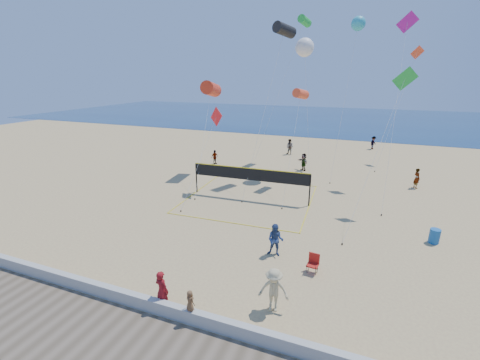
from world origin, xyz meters
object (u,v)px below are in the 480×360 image
(camp_chair, at_px, (313,262))
(trash_barrel, at_px, (434,236))
(volleyball_net, at_px, (250,178))
(woman, at_px, (162,290))

(camp_chair, bearing_deg, trash_barrel, 48.37)
(trash_barrel, xyz_separation_m, volleyball_net, (-12.02, 2.67, 1.27))
(trash_barrel, distance_m, volleyball_net, 12.38)
(trash_barrel, bearing_deg, camp_chair, -137.99)
(volleyball_net, bearing_deg, camp_chair, -55.16)
(trash_barrel, bearing_deg, volleyball_net, 167.46)
(woman, bearing_deg, volleyball_net, -73.59)
(camp_chair, relative_size, trash_barrel, 1.28)
(woman, xyz_separation_m, volleyball_net, (-0.80, 12.80, 0.81))
(woman, height_order, volleyball_net, volleyball_net)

